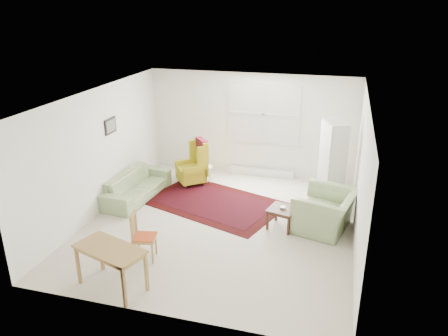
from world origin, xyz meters
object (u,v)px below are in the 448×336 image
(coffee_table, at_px, (282,218))
(desk, at_px, (112,268))
(cabinet, at_px, (332,162))
(armchair, at_px, (326,207))
(wingback_chair, at_px, (191,162))
(sofa, at_px, (136,181))
(stool, at_px, (206,174))
(desk_chair, at_px, (144,237))

(coffee_table, relative_size, desk, 0.46)
(coffee_table, xyz_separation_m, cabinet, (0.81, 1.46, 0.68))
(armchair, relative_size, wingback_chair, 1.07)
(armchair, xyz_separation_m, cabinet, (0.03, 1.29, 0.44))
(sofa, height_order, armchair, armchair)
(stool, xyz_separation_m, desk_chair, (0.03, -3.39, 0.21))
(armchair, xyz_separation_m, wingback_chair, (-3.16, 1.40, 0.09))
(desk, bearing_deg, wingback_chair, 92.75)
(coffee_table, bearing_deg, wingback_chair, 146.68)
(cabinet, bearing_deg, coffee_table, -139.55)
(armchair, relative_size, desk, 1.07)
(sofa, bearing_deg, desk, -155.16)
(sofa, xyz_separation_m, desk, (1.09, -3.04, -0.05))
(stool, bearing_deg, cabinet, -5.01)
(stool, distance_m, desk, 4.23)
(stool, height_order, desk, desk)
(stool, relative_size, desk_chair, 0.50)
(wingback_chair, bearing_deg, stool, 74.77)
(wingback_chair, bearing_deg, sofa, -80.24)
(armchair, bearing_deg, desk_chair, -42.87)
(wingback_chair, relative_size, desk_chair, 1.28)
(wingback_chair, height_order, coffee_table, wingback_chair)
(sofa, height_order, desk_chair, desk_chair)
(coffee_table, relative_size, stool, 1.18)
(coffee_table, xyz_separation_m, desk_chair, (-2.04, -1.68, 0.21))
(sofa, bearing_deg, wingback_chair, -35.44)
(desk, distance_m, desk_chair, 0.86)
(cabinet, height_order, desk, cabinet)
(sofa, distance_m, desk_chair, 2.52)
(cabinet, xyz_separation_m, desk_chair, (-2.85, -3.14, -0.47))
(coffee_table, height_order, desk_chair, desk_chair)
(sofa, relative_size, desk, 1.79)
(sofa, xyz_separation_m, desk_chair, (1.24, -2.19, 0.03))
(cabinet, relative_size, desk, 1.65)
(desk, xyz_separation_m, desk_chair, (0.14, 0.84, 0.08))
(coffee_table, bearing_deg, desk_chair, -140.58)
(wingback_chair, height_order, desk_chair, wingback_chair)
(stool, bearing_deg, sofa, -135.31)
(wingback_chair, distance_m, coffee_table, 2.87)
(desk_chair, bearing_deg, desk, 157.97)
(sofa, relative_size, wingback_chair, 1.80)
(sofa, height_order, desk, sofa)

